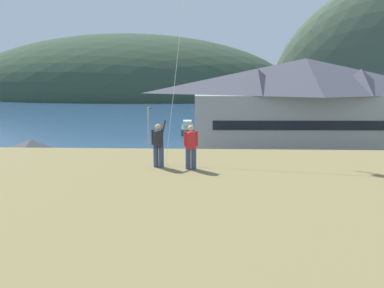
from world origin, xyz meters
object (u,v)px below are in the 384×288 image
object	(u,v)px
harbor_lodge	(304,103)
parked_car_front_row_end	(83,206)
wharf_dock	(207,131)
person_companion	(191,146)
moored_boat_wharfside	(187,129)
parked_car_mid_row_center	(380,178)
parked_car_front_row_silver	(265,180)
parked_car_corner_spot	(349,209)
parked_car_front_row_red	(277,199)
parked_car_back_row_left	(115,177)
person_kite_flyer	(158,144)
storage_shed_near_lot	(33,166)
parking_light_pole	(149,137)
parked_car_mid_row_near	(161,199)

from	to	relation	value
harbor_lodge	parked_car_front_row_end	size ratio (longest dim) A/B	7.00
wharf_dock	person_companion	xyz separation A→B (m)	(-0.92, -46.36, 7.11)
moored_boat_wharfside	parked_car_mid_row_center	world-z (taller)	moored_boat_wharfside
parked_car_front_row_silver	parked_car_front_row_end	distance (m)	15.18
moored_boat_wharfside	parked_car_corner_spot	bearing A→B (deg)	-70.74
moored_boat_wharfside	parked_car_front_row_red	xyz separation A→B (m)	(8.27, -34.84, 0.34)
wharf_dock	parked_car_mid_row_center	bearing A→B (deg)	-62.46
parked_car_front_row_red	parked_car_back_row_left	distance (m)	14.25
parked_car_front_row_red	person_companion	xyz separation A→B (m)	(-5.88, -11.70, 6.39)
parked_car_front_row_silver	parked_car_front_row_end	size ratio (longest dim) A/B	1.00
person_kite_flyer	parked_car_front_row_end	bearing A→B (deg)	124.46
harbor_lodge	moored_boat_wharfside	bearing A→B (deg)	138.30
storage_shed_near_lot	moored_boat_wharfside	xyz separation A→B (m)	(11.44, 31.35, -1.74)
person_kite_flyer	person_companion	xyz separation A→B (m)	(1.30, -0.27, -0.02)
wharf_dock	parked_car_back_row_left	xyz separation A→B (m)	(-8.30, -29.45, 0.71)
wharf_dock	moored_boat_wharfside	xyz separation A→B (m)	(-3.31, 0.17, 0.37)
wharf_dock	parked_car_corner_spot	size ratio (longest dim) A/B	3.61
harbor_lodge	parked_car_back_row_left	size ratio (longest dim) A/B	6.76
harbor_lodge	moored_boat_wharfside	distance (m)	21.36
parked_car_back_row_left	parked_car_front_row_end	bearing A→B (deg)	-94.37
harbor_lodge	parked_car_front_row_red	world-z (taller)	harbor_lodge
moored_boat_wharfside	parked_car_back_row_left	bearing A→B (deg)	-99.55
moored_boat_wharfside	wharf_dock	bearing A→B (deg)	-2.95
parked_car_back_row_left	moored_boat_wharfside	bearing A→B (deg)	80.45
moored_boat_wharfside	parking_light_pole	bearing A→B (deg)	-95.69
parked_car_corner_spot	parked_car_front_row_end	bearing A→B (deg)	-179.84
moored_boat_wharfside	person_kite_flyer	world-z (taller)	person_kite_flyer
parked_car_mid_row_center	person_kite_flyer	world-z (taller)	person_kite_flyer
wharf_dock	parked_car_corner_spot	distance (m)	37.63
wharf_dock	parked_car_front_row_red	bearing A→B (deg)	-81.86
parked_car_mid_row_near	parked_car_front_row_end	xyz separation A→B (m)	(-5.28, -1.52, 0.00)
parked_car_mid_row_center	person_companion	distance (m)	24.53
moored_boat_wharfside	parked_car_mid_row_center	size ratio (longest dim) A/B	1.48
parked_car_back_row_left	parked_car_mid_row_near	bearing A→B (deg)	-49.17
parking_light_pole	person_kite_flyer	size ratio (longest dim) A/B	3.61
parked_car_front_row_red	person_kite_flyer	distance (m)	14.94
parked_car_mid_row_center	parked_car_front_row_end	distance (m)	25.07
wharf_dock	parked_car_front_row_red	xyz separation A→B (m)	(4.96, -34.66, 0.71)
moored_boat_wharfside	parked_car_front_row_end	distance (m)	37.05
parked_car_corner_spot	parked_car_back_row_left	world-z (taller)	same
storage_shed_near_lot	parked_car_front_row_end	xyz separation A→B (m)	(5.92, -5.28, -1.40)
wharf_dock	parked_car_front_row_end	distance (m)	37.52
storage_shed_near_lot	moored_boat_wharfside	distance (m)	33.42
wharf_dock	parked_car_mid_row_center	distance (m)	32.57
harbor_lodge	storage_shed_near_lot	distance (m)	32.33
parked_car_front_row_red	parked_car_back_row_left	world-z (taller)	same
parked_car_front_row_silver	person_kite_flyer	world-z (taller)	person_kite_flyer
parked_car_front_row_red	parked_car_front_row_silver	bearing A→B (deg)	91.42
harbor_lodge	parked_car_front_row_silver	world-z (taller)	harbor_lodge
moored_boat_wharfside	person_companion	xyz separation A→B (m)	(2.39, -46.53, 6.73)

